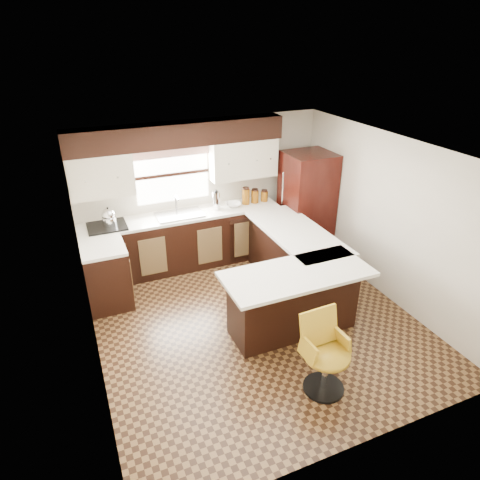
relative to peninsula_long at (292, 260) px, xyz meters
name	(u,v)px	position (x,y,z in m)	size (l,w,h in m)	color
floor	(255,321)	(-0.90, -0.62, -0.45)	(4.40, 4.40, 0.00)	#49301A
ceiling	(259,152)	(-0.90, -0.62, 1.95)	(4.40, 4.40, 0.00)	silver
wall_back	(202,190)	(-0.90, 1.58, 0.75)	(4.40, 4.40, 0.00)	beige
wall_front	(366,353)	(-0.90, -2.83, 0.75)	(4.40, 4.40, 0.00)	beige
wall_left	(85,279)	(-3.00, -0.62, 0.75)	(4.40, 4.40, 0.00)	beige
wall_right	(388,219)	(1.20, -0.62, 0.75)	(4.40, 4.40, 0.00)	beige
base_cab_back	(184,242)	(-1.35, 1.28, 0.00)	(3.30, 0.60, 0.90)	black
base_cab_left	(107,277)	(-2.70, 0.62, 0.00)	(0.60, 0.70, 0.90)	black
counter_back	(183,216)	(-1.35, 1.28, 0.47)	(3.30, 0.60, 0.04)	silver
counter_left	(102,248)	(-2.70, 0.62, 0.47)	(0.60, 0.70, 0.04)	silver
soffit	(178,134)	(-1.30, 1.40, 1.77)	(3.40, 0.35, 0.36)	black
upper_cab_left	(101,175)	(-2.52, 1.40, 1.27)	(0.94, 0.35, 0.64)	beige
upper_cab_right	(243,159)	(-0.22, 1.40, 1.27)	(1.14, 0.35, 0.64)	beige
window_pane	(172,174)	(-1.40, 1.56, 1.10)	(1.20, 0.02, 0.90)	white
valance	(171,151)	(-1.40, 1.52, 1.49)	(1.30, 0.06, 0.18)	#D19B93
sink	(180,215)	(-1.40, 1.25, 0.51)	(0.75, 0.45, 0.03)	#B2B2B7
dishwasher	(245,239)	(-0.35, 0.99, -0.02)	(0.58, 0.03, 0.78)	black
cooktop	(107,226)	(-2.55, 1.25, 0.51)	(0.58, 0.50, 0.03)	black
peninsula_long	(292,260)	(0.00, 0.00, 0.00)	(0.60, 1.95, 0.90)	black
peninsula_return	(293,301)	(-0.53, -0.97, 0.00)	(1.65, 0.60, 0.90)	black
counter_pen_long	(296,232)	(0.05, 0.00, 0.47)	(0.84, 1.95, 0.04)	silver
counter_pen_return	(297,274)	(-0.55, -1.06, 0.47)	(1.89, 0.84, 0.04)	silver
refrigerator	(306,204)	(0.79, 0.93, 0.46)	(0.78, 0.75, 1.82)	black
bar_chair	(327,356)	(-0.72, -2.07, 0.03)	(0.51, 0.51, 0.95)	#B98F1D
kettle	(109,216)	(-2.50, 1.26, 0.67)	(0.22, 0.22, 0.29)	silver
percolator	(216,201)	(-0.76, 1.28, 0.65)	(0.13, 0.13, 0.30)	silver
mixing_bowl	(233,205)	(-0.45, 1.28, 0.53)	(0.26, 0.26, 0.06)	white
canister_large	(246,197)	(-0.21, 1.30, 0.63)	(0.13, 0.13, 0.27)	#7A440A
canister_med	(255,197)	(-0.04, 1.30, 0.61)	(0.13, 0.13, 0.22)	#7A440A
canister_small	(264,196)	(0.14, 1.30, 0.58)	(0.12, 0.12, 0.18)	#7A440A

